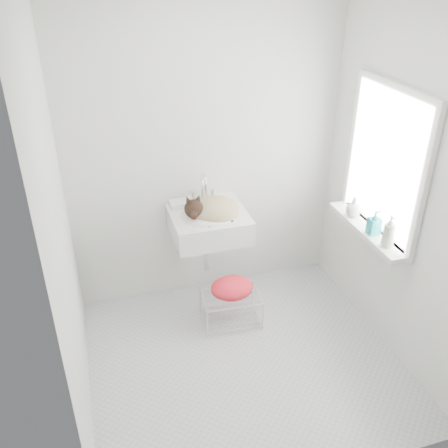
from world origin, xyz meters
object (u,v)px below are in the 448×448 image
object	(u,v)px
bottle_c	(353,216)
bottle_b	(373,233)
wire_rack	(231,306)
bottle_a	(386,246)
cat	(211,210)
sink	(209,214)

from	to	relation	value
bottle_c	bottle_b	bearing A→B (deg)	-90.00
wire_rack	bottle_a	size ratio (longest dim) A/B	2.22
cat	bottle_b	world-z (taller)	cat
bottle_a	bottle_b	size ratio (longest dim) A/B	1.10
wire_rack	bottle_b	distance (m)	1.24
sink	bottle_a	size ratio (longest dim) A/B	2.98
bottle_a	cat	bearing A→B (deg)	142.67
cat	wire_rack	size ratio (longest dim) A/B	1.03
bottle_c	sink	bearing A→B (deg)	161.71
sink	bottle_b	world-z (taller)	sink
sink	wire_rack	world-z (taller)	sink
sink	bottle_c	world-z (taller)	sink
sink	wire_rack	distance (m)	0.77
bottle_b	wire_rack	bearing A→B (deg)	160.72
wire_rack	bottle_b	bearing A→B (deg)	-19.28
cat	bottle_c	world-z (taller)	cat
bottle_b	bottle_c	bearing A→B (deg)	90.00
bottle_b	bottle_c	world-z (taller)	bottle_b
sink	bottle_b	distance (m)	1.23
cat	wire_rack	bearing A→B (deg)	-67.90
cat	bottle_a	world-z (taller)	cat
cat	bottle_b	distance (m)	1.21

